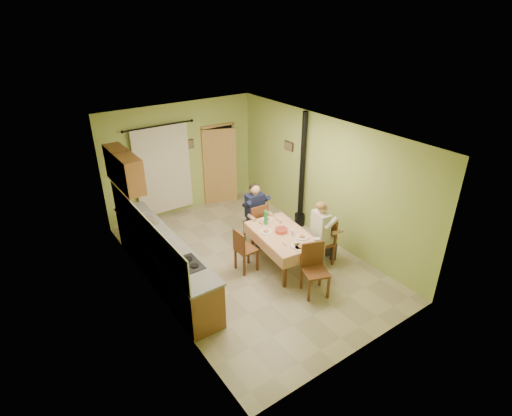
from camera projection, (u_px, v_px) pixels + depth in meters
floor at (249, 261)px, 8.43m from camera, size 4.00×6.00×0.01m
room_shell at (248, 182)px, 7.61m from camera, size 4.04×6.04×2.82m
kitchen_run at (163, 260)px, 7.64m from camera, size 0.64×3.64×1.56m
upper_cabinets at (124, 169)px, 7.87m from camera, size 0.35×1.40×0.70m
curtain at (163, 170)px, 9.70m from camera, size 1.70×0.07×2.22m
doorway at (220, 165)px, 10.61m from camera, size 0.96×0.34×2.15m
dining_table at (282, 249)px, 8.15m from camera, size 1.12×1.67×0.76m
tableware at (286, 233)px, 7.89m from camera, size 0.71×1.62×0.33m
chair_far at (256, 231)px, 9.00m from camera, size 0.47×0.47×0.99m
chair_near at (315, 280)px, 7.38m from camera, size 0.56×0.56×1.00m
chair_right at (320, 250)px, 8.28m from camera, size 0.52×0.52×1.02m
chair_left at (246, 258)px, 8.04m from camera, size 0.38×0.38×0.93m
man_far at (256, 207)px, 8.74m from camera, size 0.61×0.49×1.39m
man_right at (322, 226)px, 8.01m from camera, size 0.51×0.62×1.39m
stove_flue at (301, 187)px, 9.38m from camera, size 0.24×0.24×2.80m
picture_back at (190, 144)px, 9.94m from camera, size 0.19×0.03×0.23m
picture_right at (289, 146)px, 9.48m from camera, size 0.03×0.31×0.21m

